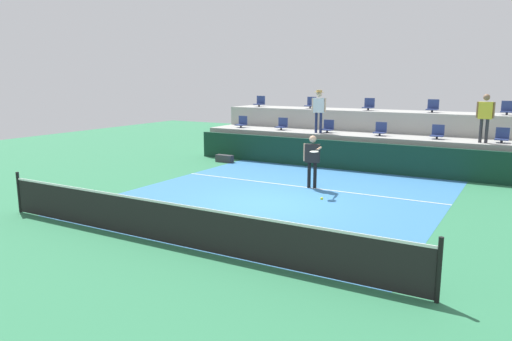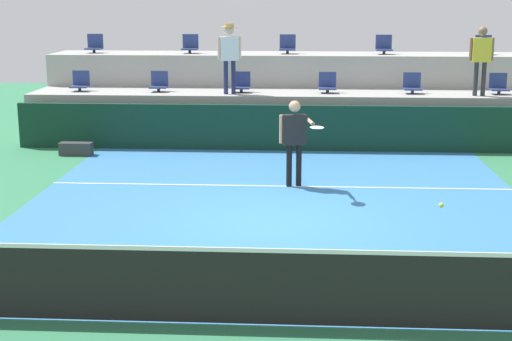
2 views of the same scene
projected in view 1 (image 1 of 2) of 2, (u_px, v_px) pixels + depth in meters
ground_plane at (268, 204)px, 13.51m from camera, size 40.00×40.00×0.00m
court_inner_paint at (284, 196)px, 14.36m from camera, size 9.00×10.00×0.01m
court_service_line at (303, 187)px, 15.55m from camera, size 9.00×0.06×0.00m
tennis_net at (175, 223)px, 10.01m from camera, size 10.48×0.08×1.07m
sponsor_backboard at (343, 155)px, 18.51m from camera, size 13.00×0.16×1.10m
seating_tier_lower at (354, 149)px, 19.60m from camera, size 13.00×1.80×1.25m
seating_tier_upper at (368, 134)px, 21.05m from camera, size 13.00×1.80×2.10m
stadium_chair_lower_far_left at (242, 123)px, 21.99m from camera, size 0.44×0.40×0.52m
stadium_chair_lower_left at (282, 125)px, 20.98m from camera, size 0.44×0.40×0.52m
stadium_chair_lower_mid_left at (328, 127)px, 19.93m from camera, size 0.44×0.40×0.52m
stadium_chair_lower_mid_right at (380, 130)px, 18.86m from camera, size 0.44×0.40×0.52m
stadium_chair_lower_right at (438, 133)px, 17.81m from camera, size 0.44×0.40×0.52m
stadium_chair_lower_far_right at (502, 136)px, 16.76m from camera, size 0.44×0.40×0.52m
stadium_chair_upper_far_left at (260, 102)px, 23.39m from camera, size 0.44×0.40×0.52m
stadium_chair_upper_left at (311, 104)px, 22.07m from camera, size 0.44×0.40×0.52m
stadium_chair_upper_center at (369, 105)px, 20.75m from camera, size 0.44×0.40×0.52m
stadium_chair_upper_right at (433, 107)px, 19.45m from camera, size 0.44×0.40×0.52m
stadium_chair_upper_far_right at (507, 109)px, 18.14m from camera, size 0.44×0.40×0.52m
tennis_player at (312, 156)px, 15.20m from camera, size 0.87×1.16×1.69m
spectator_with_hat at (319, 107)px, 19.58m from camera, size 0.59×0.48×1.74m
spectator_leaning_on_rail at (485, 114)px, 16.56m from camera, size 0.59×0.22×1.68m
tennis_ball at (322, 199)px, 10.67m from camera, size 0.07×0.07×0.07m
equipment_bag at (225, 158)px, 20.20m from camera, size 0.76×0.28×0.30m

